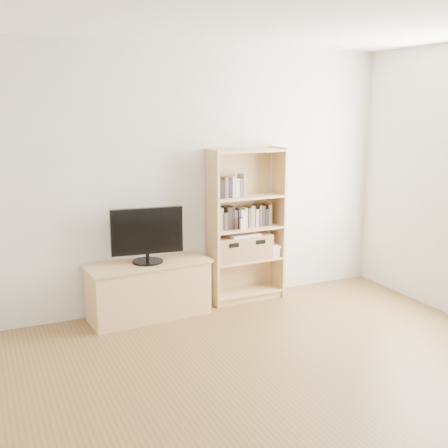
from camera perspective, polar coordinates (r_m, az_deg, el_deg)
floor at (r=3.92m, az=9.95°, el=-19.38°), size 4.50×5.00×0.01m
back_wall at (r=5.63m, az=-4.00°, el=4.57°), size 4.50×0.02×2.60m
tv_stand at (r=5.52m, az=-7.66°, el=-6.74°), size 1.17×0.52×0.52m
bookshelf at (r=5.83m, az=2.30°, el=-0.14°), size 0.81×0.31×1.60m
television at (r=5.37m, az=-7.83°, el=-1.12°), size 0.69×0.13×0.54m
books_row_mid at (r=5.82m, az=2.22°, el=0.85°), size 0.89×0.24×0.24m
books_row_upper at (r=5.69m, az=0.67°, el=3.76°), size 0.38×0.16×0.20m
baby_monitor at (r=5.70m, az=1.94°, el=-0.00°), size 0.06×0.04×0.12m
basket_left at (r=5.78m, az=0.44°, el=-2.56°), size 0.32×0.27×0.26m
basket_right at (r=5.92m, az=3.13°, el=-2.21°), size 0.32×0.26×0.26m
laptop at (r=5.81m, az=1.89°, el=-1.06°), size 0.34×0.25×0.03m
magazine_stack at (r=6.03m, az=4.60°, el=-2.70°), size 0.21×0.27×0.11m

